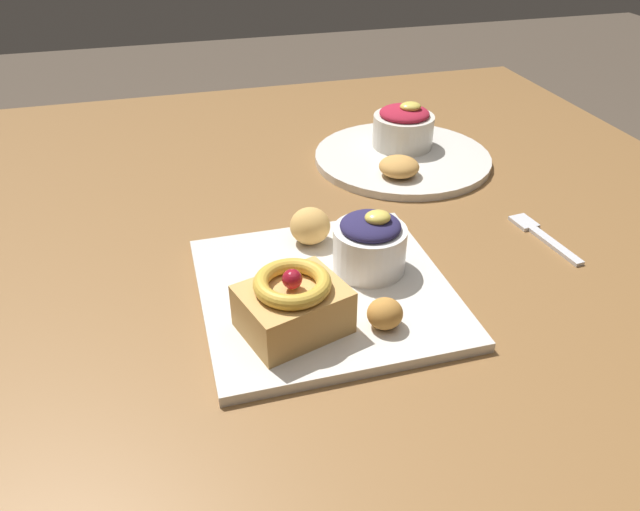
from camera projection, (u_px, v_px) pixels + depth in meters
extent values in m
cube|color=brown|center=(263.00, 238.00, 0.81)|extent=(1.36, 1.14, 0.04)
cylinder|color=brown|center=(464.00, 232.00, 1.53)|extent=(0.07, 0.07, 0.69)
cube|color=silver|center=(325.00, 291.00, 0.67)|extent=(0.27, 0.27, 0.01)
cube|color=tan|center=(293.00, 309.00, 0.60)|extent=(0.12, 0.10, 0.05)
torus|color=gold|center=(292.00, 283.00, 0.58)|extent=(0.09, 0.09, 0.02)
sphere|color=maroon|center=(292.00, 279.00, 0.58)|extent=(0.02, 0.02, 0.02)
cylinder|color=white|center=(369.00, 249.00, 0.68)|extent=(0.08, 0.08, 0.05)
ellipsoid|color=#28234C|center=(370.00, 226.00, 0.67)|extent=(0.07, 0.07, 0.02)
ellipsoid|color=#E5CC56|center=(378.00, 217.00, 0.66)|extent=(0.03, 0.02, 0.01)
ellipsoid|color=#BC7F38|center=(385.00, 314.00, 0.60)|extent=(0.04, 0.03, 0.03)
ellipsoid|color=tan|center=(310.00, 226.00, 0.73)|extent=(0.05, 0.05, 0.04)
cylinder|color=silver|center=(402.00, 158.00, 0.97)|extent=(0.28, 0.28, 0.01)
cylinder|color=silver|center=(403.00, 131.00, 0.98)|extent=(0.10, 0.10, 0.05)
ellipsoid|color=#A31E33|center=(404.00, 113.00, 0.96)|extent=(0.08, 0.08, 0.02)
ellipsoid|color=#E5CC56|center=(411.00, 107.00, 0.95)|extent=(0.03, 0.03, 0.01)
ellipsoid|color=#C68E47|center=(399.00, 167.00, 0.89)|extent=(0.06, 0.06, 0.03)
cube|color=silver|center=(555.00, 246.00, 0.76)|extent=(0.02, 0.09, 0.00)
cube|color=silver|center=(524.00, 222.00, 0.80)|extent=(0.03, 0.04, 0.00)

